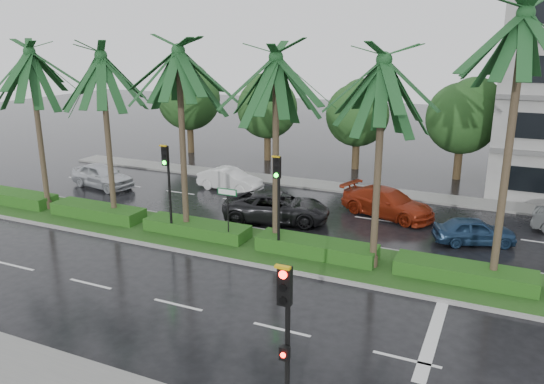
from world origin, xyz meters
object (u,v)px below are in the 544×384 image
at_px(street_sign, 228,202).
at_px(car_blue, 474,231).
at_px(car_silver, 102,176).
at_px(car_darkgrey, 277,207).
at_px(car_white, 230,179).
at_px(car_red, 388,203).
at_px(signal_near, 286,344).
at_px(signal_median_left, 167,177).

xyz_separation_m(street_sign, car_blue, (10.00, 5.06, -1.51)).
bearing_deg(car_silver, car_darkgrey, -85.61).
height_order(street_sign, car_white, street_sign).
bearing_deg(car_red, signal_near, -156.03).
distance_m(signal_near, car_silver, 24.60).
bearing_deg(car_darkgrey, car_red, -73.70).
distance_m(signal_near, car_red, 17.37).
relative_size(signal_near, car_red, 0.86).
bearing_deg(car_blue, car_red, 41.30).
bearing_deg(car_blue, car_darkgrey, 73.40).
bearing_deg(signal_median_left, car_white, 100.04).
relative_size(car_white, car_blue, 1.14).
bearing_deg(car_red, car_darkgrey, 141.17).
relative_size(street_sign, car_blue, 0.72).
xyz_separation_m(street_sign, car_darkgrey, (0.50, 4.20, -1.37)).
xyz_separation_m(car_darkgrey, car_red, (5.00, 3.15, -0.02)).
height_order(signal_near, car_darkgrey, signal_near).
xyz_separation_m(car_white, car_red, (10.00, -0.95, 0.06)).
bearing_deg(signal_median_left, street_sign, 3.47).
height_order(car_darkgrey, car_blue, car_darkgrey).
distance_m(signal_near, signal_median_left, 13.93).
relative_size(signal_median_left, street_sign, 1.68).
bearing_deg(car_blue, signal_median_left, 90.19).
bearing_deg(car_blue, car_white, 55.65).
bearing_deg(car_darkgrey, car_white, 34.81).
height_order(car_red, car_blue, car_red).
relative_size(signal_median_left, car_blue, 1.20).
xyz_separation_m(signal_near, signal_median_left, (-10.00, 9.69, 0.49)).
bearing_deg(signal_near, car_red, 94.98).
relative_size(street_sign, car_red, 0.51).
relative_size(car_white, car_red, 0.81).
bearing_deg(car_red, car_blue, -97.93).
xyz_separation_m(street_sign, car_white, (-4.50, 8.29, -1.45)).
distance_m(signal_near, car_white, 21.58).
height_order(street_sign, car_red, street_sign).
distance_m(signal_median_left, car_blue, 14.22).
height_order(signal_median_left, street_sign, signal_median_left).
bearing_deg(signal_median_left, signal_near, -44.09).
distance_m(signal_near, car_blue, 15.35).
bearing_deg(signal_near, car_white, 122.34).
relative_size(signal_near, street_sign, 1.68).
height_order(car_silver, car_darkgrey, car_silver).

